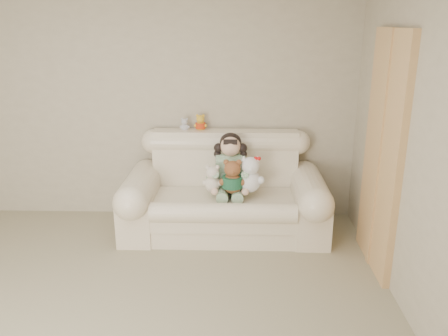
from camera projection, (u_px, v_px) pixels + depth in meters
wall_back at (150, 102)px, 5.01m from camera, size 4.50×0.00×4.50m
sofa at (224, 187)px, 4.75m from camera, size 2.10×0.95×1.03m
door_panel at (383, 154)px, 3.97m from camera, size 0.06×0.90×2.10m
seated_child at (230, 163)px, 4.75m from camera, size 0.42×0.50×0.65m
brown_teddy at (232, 173)px, 4.56m from camera, size 0.33×0.29×0.41m
white_cat at (250, 171)px, 4.58m from camera, size 0.35×0.31×0.45m
cream_teddy at (213, 176)px, 4.60m from camera, size 0.26×0.23×0.33m
yellow_mini_bear at (200, 121)px, 4.94m from camera, size 0.15×0.12×0.22m
grey_mini_plush at (185, 123)px, 4.94m from camera, size 0.12×0.09×0.17m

